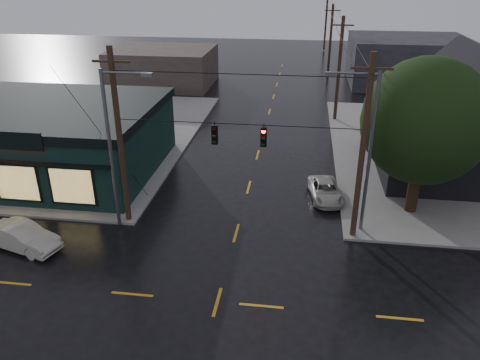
# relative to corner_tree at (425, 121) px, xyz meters

# --- Properties ---
(ground_plane) EXTENTS (160.00, 160.00, 0.00)m
(ground_plane) POSITION_rel_corner_tree_xyz_m (-10.22, -9.86, -5.81)
(ground_plane) COLOR black
(sidewalk_nw) EXTENTS (28.00, 28.00, 0.15)m
(sidewalk_nw) POSITION_rel_corner_tree_xyz_m (-30.22, 10.14, -5.74)
(sidewalk_nw) COLOR gray
(sidewalk_nw) RESTS_ON ground
(pizza_shop) EXTENTS (16.30, 12.34, 4.90)m
(pizza_shop) POSITION_rel_corner_tree_xyz_m (-25.22, 3.08, -3.26)
(pizza_shop) COLOR black
(pizza_shop) RESTS_ON ground
(ne_building) EXTENTS (12.60, 11.60, 8.75)m
(ne_building) POSITION_rel_corner_tree_xyz_m (4.78, 7.14, -1.34)
(ne_building) COLOR black
(ne_building) RESTS_ON ground
(corner_tree) EXTENTS (7.22, 7.22, 9.29)m
(corner_tree) POSITION_rel_corner_tree_xyz_m (0.00, 0.00, 0.00)
(corner_tree) COLOR black
(corner_tree) RESTS_ON ground
(utility_pole_nw) EXTENTS (2.00, 0.32, 10.15)m
(utility_pole_nw) POSITION_rel_corner_tree_xyz_m (-16.72, -3.36, -5.81)
(utility_pole_nw) COLOR black
(utility_pole_nw) RESTS_ON ground
(utility_pole_ne) EXTENTS (2.00, 0.32, 10.15)m
(utility_pole_ne) POSITION_rel_corner_tree_xyz_m (-3.72, -3.36, -5.81)
(utility_pole_ne) COLOR black
(utility_pole_ne) RESTS_ON ground
(utility_pole_far_a) EXTENTS (2.00, 0.32, 9.65)m
(utility_pole_far_a) POSITION_rel_corner_tree_xyz_m (-3.72, 18.14, -5.81)
(utility_pole_far_a) COLOR black
(utility_pole_far_a) RESTS_ON ground
(utility_pole_far_b) EXTENTS (2.00, 0.32, 9.15)m
(utility_pole_far_b) POSITION_rel_corner_tree_xyz_m (-3.72, 38.14, -5.81)
(utility_pole_far_b) COLOR black
(utility_pole_far_b) RESTS_ON ground
(utility_pole_far_c) EXTENTS (2.00, 0.32, 9.15)m
(utility_pole_far_c) POSITION_rel_corner_tree_xyz_m (-3.72, 58.14, -5.81)
(utility_pole_far_c) COLOR black
(utility_pole_far_c) RESTS_ON ground
(span_signal_assembly) EXTENTS (13.00, 0.48, 1.23)m
(span_signal_assembly) POSITION_rel_corner_tree_xyz_m (-10.12, -3.36, -0.11)
(span_signal_assembly) COLOR black
(span_signal_assembly) RESTS_ON ground
(streetlight_nw) EXTENTS (5.40, 0.30, 9.15)m
(streetlight_nw) POSITION_rel_corner_tree_xyz_m (-17.02, -4.06, -5.81)
(streetlight_nw) COLOR slate
(streetlight_nw) RESTS_ON ground
(streetlight_ne) EXTENTS (5.40, 0.30, 9.15)m
(streetlight_ne) POSITION_rel_corner_tree_xyz_m (-3.22, -2.66, -5.81)
(streetlight_ne) COLOR slate
(streetlight_ne) RESTS_ON ground
(bg_building_west) EXTENTS (12.00, 10.00, 4.40)m
(bg_building_west) POSITION_rel_corner_tree_xyz_m (-24.22, 30.14, -3.61)
(bg_building_west) COLOR #41352F
(bg_building_west) RESTS_ON ground
(bg_building_east) EXTENTS (14.00, 12.00, 5.60)m
(bg_building_east) POSITION_rel_corner_tree_xyz_m (5.78, 35.14, -3.01)
(bg_building_east) COLOR #242328
(bg_building_east) RESTS_ON ground
(sedan_cream) EXTENTS (4.54, 2.61, 1.41)m
(sedan_cream) POSITION_rel_corner_tree_xyz_m (-21.28, -6.93, -5.11)
(sedan_cream) COLOR beige
(sedan_cream) RESTS_ON ground
(suv_silver) EXTENTS (2.50, 4.31, 1.13)m
(suv_silver) POSITION_rel_corner_tree_xyz_m (-5.11, 1.17, -5.25)
(suv_silver) COLOR #B7B2A9
(suv_silver) RESTS_ON ground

